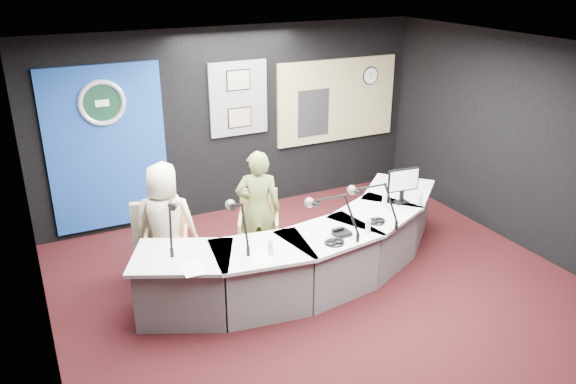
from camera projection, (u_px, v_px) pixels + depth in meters
name	position (u px, v px, depth m)	size (l,w,h in m)	color
ground	(334.00, 300.00, 6.70)	(6.00, 6.00, 0.00)	black
ceiling	(342.00, 56.00, 5.64)	(6.00, 6.00, 0.02)	silver
wall_back	(235.00, 122.00, 8.66)	(6.00, 0.02, 2.80)	black
wall_left	(36.00, 246.00, 4.94)	(0.02, 6.00, 2.80)	black
wall_right	(539.00, 150.00, 7.39)	(0.02, 6.00, 2.80)	black
broadcast_desk	(308.00, 252.00, 6.99)	(4.50, 1.90, 0.75)	#B7BABC
backdrop_panel	(107.00, 149.00, 7.92)	(1.60, 0.05, 2.30)	navy
agency_seal	(102.00, 103.00, 7.64)	(0.63, 0.63, 0.07)	silver
seal_center	(102.00, 103.00, 7.64)	(0.48, 0.48, 0.01)	black
pinboard	(238.00, 99.00, 8.52)	(0.90, 0.04, 1.10)	slate
framed_photo_upper	(239.00, 80.00, 8.39)	(0.34, 0.02, 0.27)	gray
framed_photo_lower	(240.00, 118.00, 8.61)	(0.34, 0.02, 0.27)	gray
booth_window_frame	(337.00, 100.00, 9.29)	(2.12, 0.06, 1.32)	tan
booth_glow	(337.00, 100.00, 9.29)	(2.00, 0.02, 1.20)	#FFE1A1
equipment_rack	(313.00, 113.00, 9.14)	(0.55, 0.02, 0.75)	black
wall_clock	(371.00, 76.00, 9.38)	(0.28, 0.28, 0.01)	white
armchair_left	(167.00, 246.00, 6.93)	(0.53, 0.53, 0.94)	tan
armchair_right	(259.00, 230.00, 7.32)	(0.55, 0.55, 0.97)	tan
draped_jacket	(153.00, 229.00, 7.04)	(0.50, 0.10, 0.70)	gray
person_man	(165.00, 224.00, 6.82)	(0.74, 0.48, 1.52)	beige
person_woman	(258.00, 209.00, 7.21)	(0.56, 0.37, 1.54)	#5D6B38
computer_monitor	(403.00, 180.00, 7.33)	(0.42, 0.02, 0.29)	black
desk_phone	(342.00, 233.00, 6.57)	(0.19, 0.15, 0.05)	black
headphones_near	(376.00, 221.00, 6.90)	(0.23, 0.23, 0.04)	black
headphones_far	(334.00, 242.00, 6.39)	(0.24, 0.24, 0.04)	black
paper_stack	(193.00, 268.00, 5.88)	(0.23, 0.33, 0.00)	white
notepad	(263.00, 257.00, 6.11)	(0.19, 0.27, 0.00)	white
boom_mic_a	(172.00, 219.00, 6.28)	(0.33, 0.70, 0.60)	black
boom_mic_b	(239.00, 218.00, 6.29)	(0.16, 0.74, 0.60)	black
boom_mic_c	(333.00, 211.00, 6.47)	(0.46, 0.64, 0.60)	black
boom_mic_d	(374.00, 199.00, 6.79)	(0.40, 0.68, 0.60)	black
water_bottles	(349.00, 218.00, 6.79)	(2.32, 0.59, 0.18)	silver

